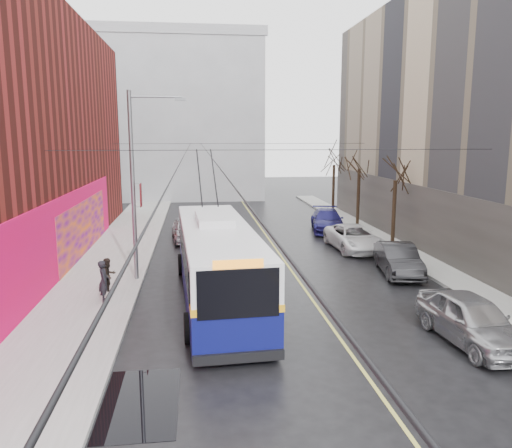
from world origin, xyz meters
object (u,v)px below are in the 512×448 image
Objects in this scene: parked_car_c at (354,238)px; pedestrian_b at (108,275)px; trolleybus at (217,261)px; parked_car_b at (398,259)px; streetlight_pole at (136,181)px; parked_car_d at (327,220)px; tree_far at (334,156)px; parked_car_a at (472,320)px; pedestrian_a at (104,281)px; tree_near at (396,168)px; tree_mid at (360,158)px; following_car at (186,229)px.

pedestrian_b is at bearing -153.63° from parked_car_c.
trolleybus is at bearing -137.97° from parked_car_c.
pedestrian_b is (-14.00, -1.80, 0.15)m from parked_car_b.
streetlight_pole reaches higher than parked_car_d.
parked_car_a is (-3.20, -28.78, -4.31)m from tree_far.
pedestrian_b is at bearing -10.32° from pedestrian_a.
streetlight_pole is at bearing -29.62° from pedestrian_a.
parked_car_b is (-2.26, -6.29, -4.20)m from tree_near.
trolleybus reaches higher than parked_car_d.
pedestrian_b is (-16.26, -15.09, -4.32)m from tree_mid.
streetlight_pole is 13.51m from parked_car_b.
parked_car_b is (0.94, 8.49, -0.05)m from parked_car_a.
tree_far is 15.59m from parked_car_c.
tree_far is (0.00, 14.00, 0.17)m from tree_near.
parked_car_b is at bearing -1.29° from streetlight_pole.
parked_car_c is 3.51× the size of pedestrian_b.
parked_car_a is 1.07× the size of following_car.
trolleybus is at bearing -125.33° from tree_mid.
parked_car_a is at bearing -75.86° from pedestrian_b.
trolleybus is 2.44× the size of parked_car_c.
parked_car_b is (-2.26, -20.29, -4.36)m from tree_far.
streetlight_pole is 19.96m from tree_mid.
streetlight_pole is 17.34m from parked_car_d.
tree_mid is 22.60m from pedestrian_b.
following_car reaches higher than parked_car_c.
pedestrian_b reaches higher than parked_car_d.
parked_car_d is (-2.80, -1.51, -4.46)m from tree_mid.
tree_near is at bearing 21.62° from streetlight_pole.
tree_mid reaches higher than tree_far.
following_car is 11.89m from pedestrian_b.
pedestrian_a is (-4.70, 0.03, -0.72)m from trolleybus.
trolleybus is 9.81m from parked_car_b.
tree_near is 1.17× the size of parked_car_d.
parked_car_a reaches higher than following_car.
parked_car_b is 5.61m from parked_car_c.
pedestrian_b reaches higher than parked_car_c.
tree_mid reaches higher than parked_car_c.
following_car is at bearing -158.38° from parked_car_d.
parked_car_c is at bearing -79.78° from parked_car_d.
trolleybus is 12.32m from parked_car_c.
parked_car_a is at bearing -36.48° from trolleybus.
parked_car_b is (-2.26, -13.29, -4.47)m from tree_mid.
trolleybus is at bearing -116.37° from tree_far.
trolleybus is at bearing 142.96° from parked_car_a.
parked_car_b is at bearing -96.36° from tree_far.
streetlight_pole is at bearing -107.58° from following_car.
trolleybus is 17.20m from parked_car_d.
parked_car_c is at bearing -68.36° from pedestrian_a.
tree_near is 4.11× the size of pedestrian_b.
parked_car_a reaches higher than parked_car_b.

